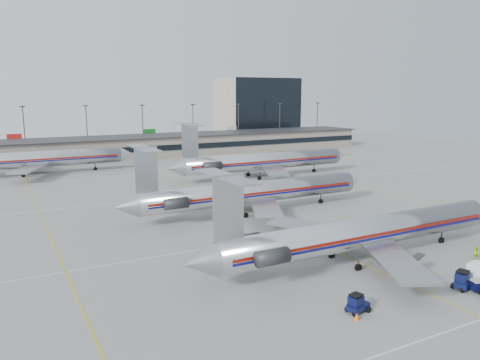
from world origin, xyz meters
TOP-DOWN VIEW (x-y plane):
  - ground at (0.00, 0.00)m, footprint 260.00×260.00m
  - apron_markings at (0.00, 10.00)m, footprint 160.00×0.15m
  - terminal at (0.00, 97.97)m, footprint 162.00×17.00m
  - light_mast_row at (0.00, 112.00)m, footprint 163.60×0.40m
  - distant_building at (62.00, 128.00)m, footprint 30.00×20.00m
  - jet_foreground at (0.04, -2.22)m, footprint 44.11×25.97m
  - jet_second_row at (-0.16, 22.82)m, footprint 44.70×26.32m
  - jet_third_row at (18.25, 49.92)m, footprint 47.45×29.19m
  - jet_back_row at (-27.99, 78.06)m, footprint 46.45×28.57m
  - tug_left at (-8.83, -12.03)m, footprint 2.34×1.52m
  - tug_center at (3.78, -13.10)m, footprint 2.66×1.90m
  - cart_inner at (4.89, -14.11)m, footprint 2.28×1.88m
  - uld_container at (6.24, -12.90)m, footprint 2.31×2.03m
  - belt_loader at (1.24, -8.33)m, footprint 4.27×1.62m
  - ramp_worker_near at (1.57, -11.34)m, footprint 0.62×0.66m
  - ramp_worker_far at (12.55, -8.35)m, footprint 0.97×0.86m
  - cone_left at (-9.76, -13.07)m, footprint 0.61×0.61m

SIDE VIEW (x-z plane):
  - ground at x=0.00m, z-range 0.00..0.00m
  - apron_markings at x=0.00m, z-range 0.00..0.02m
  - cone_left at x=-9.76m, z-range 0.00..0.66m
  - cart_inner at x=4.89m, z-range 0.04..1.15m
  - belt_loader at x=1.24m, z-range -0.52..1.71m
  - ramp_worker_near at x=1.57m, z-range 0.00..1.52m
  - tug_left at x=-8.83m, z-range -0.08..1.68m
  - ramp_worker_far at x=12.55m, z-range 0.00..1.65m
  - tug_center at x=3.78m, z-range -0.09..1.87m
  - uld_container at x=6.24m, z-range 0.01..2.18m
  - terminal at x=0.00m, z-range 0.03..6.28m
  - jet_foreground at x=0.04m, z-range -2.42..9.12m
  - jet_second_row at x=-0.16m, z-range -2.46..9.25m
  - jet_back_row at x=-27.99m, z-range -2.66..10.04m
  - jet_third_row at x=18.25m, z-range -2.72..10.26m
  - light_mast_row at x=0.00m, z-range 0.94..16.22m
  - distant_building at x=62.00m, z-range 0.00..25.00m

